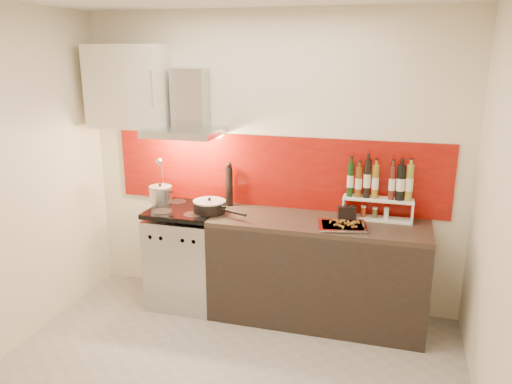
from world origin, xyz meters
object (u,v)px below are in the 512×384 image
(counter, at_px, (317,271))
(saute_pan, at_px, (210,206))
(pepper_mill, at_px, (229,185))
(stock_pot, at_px, (161,194))
(range_stove, at_px, (187,257))
(baking_tray, at_px, (342,226))

(counter, xyz_separation_m, saute_pan, (-0.94, -0.05, 0.51))
(counter, relative_size, pepper_mill, 4.47)
(saute_pan, distance_m, pepper_mill, 0.30)
(saute_pan, bearing_deg, stock_pot, 165.21)
(saute_pan, height_order, pepper_mill, pepper_mill)
(range_stove, height_order, counter, range_stove)
(baking_tray, bearing_deg, stock_pot, 173.03)
(counter, bearing_deg, stock_pot, 176.31)
(pepper_mill, bearing_deg, counter, -13.35)
(counter, distance_m, stock_pot, 1.58)
(counter, xyz_separation_m, stock_pot, (-1.48, 0.10, 0.54))
(stock_pot, height_order, pepper_mill, pepper_mill)
(stock_pot, relative_size, pepper_mill, 0.51)
(pepper_mill, relative_size, baking_tray, 0.94)
(range_stove, height_order, stock_pot, stock_pot)
(range_stove, xyz_separation_m, saute_pan, (0.26, -0.04, 0.52))
(stock_pot, xyz_separation_m, pepper_mill, (0.63, 0.11, 0.11))
(range_stove, bearing_deg, stock_pot, 160.29)
(range_stove, bearing_deg, saute_pan, -9.21)
(counter, relative_size, stock_pot, 8.70)
(saute_pan, bearing_deg, range_stove, 170.79)
(pepper_mill, xyz_separation_m, baking_tray, (1.05, -0.31, -0.18))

